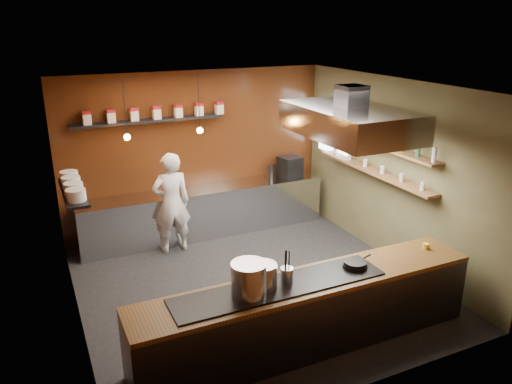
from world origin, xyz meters
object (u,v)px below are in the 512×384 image
espresso_machine (290,166)px  chef (172,203)px  stockpot_large (249,279)px  stockpot_small (263,277)px  extractor_hood (350,121)px

espresso_machine → chef: 2.59m
stockpot_large → stockpot_small: 0.22m
stockpot_small → chef: bearing=92.4°
extractor_hood → chef: size_ratio=1.13×
stockpot_small → espresso_machine: size_ratio=0.83×
stockpot_large → chef: chef is taller
chef → espresso_machine: bearing=-168.7°
espresso_machine → extractor_hood: bearing=-110.4°
stockpot_large → chef: size_ratio=0.23×
stockpot_small → chef: (-0.14, 3.30, -0.21)m
espresso_machine → chef: bearing=-179.4°
extractor_hood → stockpot_small: (-1.91, -1.17, -1.41)m
stockpot_small → espresso_machine: (2.41, 3.75, 0.00)m
stockpot_large → stockpot_small: bearing=17.9°
espresso_machine → chef: chef is taller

